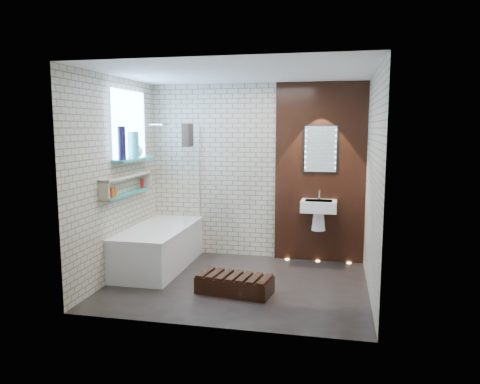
% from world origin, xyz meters
% --- Properties ---
extents(ground, '(3.20, 3.20, 0.00)m').
position_xyz_m(ground, '(0.00, 0.00, 0.00)').
color(ground, black).
rests_on(ground, ground).
extents(room_shell, '(3.24, 3.20, 2.60)m').
position_xyz_m(room_shell, '(0.00, 0.00, 1.30)').
color(room_shell, '#BAB094').
rests_on(room_shell, ground).
extents(walnut_panel, '(1.30, 0.06, 2.60)m').
position_xyz_m(walnut_panel, '(0.95, 1.27, 1.30)').
color(walnut_panel, black).
rests_on(walnut_panel, ground).
extents(clerestory_window, '(0.18, 1.00, 0.94)m').
position_xyz_m(clerestory_window, '(-1.57, 0.35, 1.90)').
color(clerestory_window, '#7FADE0').
rests_on(clerestory_window, room_shell).
extents(display_niche, '(0.14, 1.30, 0.26)m').
position_xyz_m(display_niche, '(-1.53, 0.15, 1.20)').
color(display_niche, teal).
rests_on(display_niche, room_shell).
extents(bathtub, '(0.79, 1.74, 0.70)m').
position_xyz_m(bathtub, '(-1.22, 0.45, 0.29)').
color(bathtub, white).
rests_on(bathtub, ground).
extents(bath_screen, '(0.01, 0.78, 1.40)m').
position_xyz_m(bath_screen, '(-0.87, 0.89, 1.28)').
color(bath_screen, white).
rests_on(bath_screen, bathtub).
extents(towel, '(0.09, 0.24, 0.32)m').
position_xyz_m(towel, '(-0.87, 0.72, 1.85)').
color(towel, '#292220').
rests_on(towel, bath_screen).
extents(shower_head, '(0.18, 0.18, 0.02)m').
position_xyz_m(shower_head, '(-1.30, 0.95, 2.00)').
color(shower_head, silver).
rests_on(shower_head, room_shell).
extents(washbasin, '(0.50, 0.36, 0.58)m').
position_xyz_m(washbasin, '(0.95, 1.07, 0.79)').
color(washbasin, white).
rests_on(washbasin, walnut_panel).
extents(led_mirror, '(0.50, 0.02, 0.70)m').
position_xyz_m(led_mirror, '(0.95, 1.23, 1.65)').
color(led_mirror, black).
rests_on(led_mirror, walnut_panel).
extents(walnut_step, '(0.93, 0.52, 0.20)m').
position_xyz_m(walnut_step, '(0.04, -0.33, 0.10)').
color(walnut_step, black).
rests_on(walnut_step, ground).
extents(niche_bottles, '(0.06, 1.03, 0.13)m').
position_xyz_m(niche_bottles, '(-1.53, -0.03, 1.16)').
color(niche_bottles, '#B8581C').
rests_on(niche_bottles, display_niche).
extents(sill_vases, '(0.17, 0.57, 0.42)m').
position_xyz_m(sill_vases, '(-1.50, 0.25, 1.71)').
color(sill_vases, '#141334').
rests_on(sill_vases, clerestory_window).
extents(floor_uplights, '(0.96, 0.06, 0.01)m').
position_xyz_m(floor_uplights, '(0.95, 1.20, 0.01)').
color(floor_uplights, '#FFD899').
rests_on(floor_uplights, ground).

